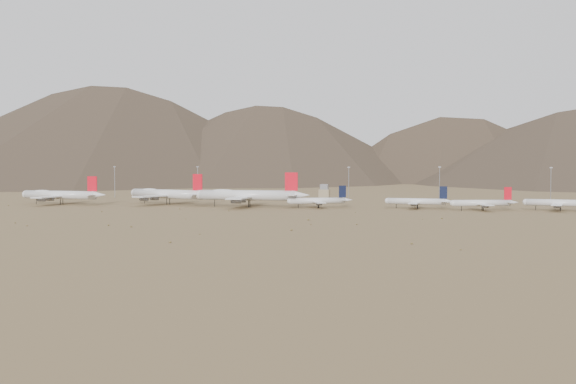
% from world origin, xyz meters
% --- Properties ---
extents(ground, '(3000.00, 3000.00, 0.00)m').
position_xyz_m(ground, '(0.00, 0.00, 0.00)').
color(ground, olive).
rests_on(ground, ground).
extents(mountain_ridge, '(4400.00, 1000.00, 300.00)m').
position_xyz_m(mountain_ridge, '(0.00, 900.00, 150.00)').
color(mountain_ridge, '#4E3E2F').
rests_on(mountain_ridge, ground).
extents(widebody_west, '(66.53, 51.50, 19.79)m').
position_xyz_m(widebody_west, '(-140.51, 23.54, 6.82)').
color(widebody_west, silver).
rests_on(widebody_west, ground).
extents(widebody_centre, '(68.54, 54.93, 21.50)m').
position_xyz_m(widebody_centre, '(-68.12, 38.35, 7.41)').
color(widebody_centre, silver).
rests_on(widebody_centre, ground).
extents(widebody_east, '(77.12, 58.93, 22.90)m').
position_xyz_m(widebody_east, '(-6.64, 23.82, 7.90)').
color(widebody_east, silver).
rests_on(widebody_east, ground).
extents(narrowbody_a, '(41.31, 30.99, 14.38)m').
position_xyz_m(narrowbody_a, '(40.54, 25.16, 4.67)').
color(narrowbody_a, silver).
rests_on(narrowbody_a, ground).
extents(narrowbody_b, '(43.84, 31.62, 14.47)m').
position_xyz_m(narrowbody_b, '(103.53, 28.95, 4.70)').
color(narrowbody_b, silver).
rests_on(narrowbody_b, ground).
extents(narrowbody_c, '(42.17, 31.27, 14.32)m').
position_xyz_m(narrowbody_c, '(143.03, 21.13, 4.65)').
color(narrowbody_c, silver).
rests_on(narrowbody_c, ground).
extents(narrowbody_d, '(45.79, 33.59, 15.31)m').
position_xyz_m(narrowbody_d, '(189.18, 25.81, 4.97)').
color(narrowbody_d, silver).
rests_on(narrowbody_d, ground).
extents(control_tower, '(8.00, 8.00, 12.00)m').
position_xyz_m(control_tower, '(30.00, 120.00, 5.32)').
color(control_tower, '#998867').
rests_on(control_tower, ground).
extents(mast_far_west, '(2.00, 0.60, 25.70)m').
position_xyz_m(mast_far_west, '(-144.55, 119.74, 14.20)').
color(mast_far_west, gray).
rests_on(mast_far_west, ground).
extents(mast_west, '(2.00, 0.60, 25.70)m').
position_xyz_m(mast_west, '(-73.83, 122.34, 14.20)').
color(mast_west, gray).
rests_on(mast_west, ground).
extents(mast_centre, '(2.00, 0.60, 25.70)m').
position_xyz_m(mast_centre, '(49.30, 117.38, 14.20)').
color(mast_centre, gray).
rests_on(mast_centre, ground).
extents(mast_east, '(2.00, 0.60, 25.70)m').
position_xyz_m(mast_east, '(117.99, 143.44, 14.20)').
color(mast_east, gray).
rests_on(mast_east, ground).
extents(mast_far_east, '(2.00, 0.60, 25.70)m').
position_xyz_m(mast_far_east, '(197.32, 118.60, 14.20)').
color(mast_far_east, gray).
rests_on(mast_far_east, ground).
extents(desert_scrub, '(420.57, 183.55, 0.92)m').
position_xyz_m(desert_scrub, '(7.79, -94.54, 0.33)').
color(desert_scrub, brown).
rests_on(desert_scrub, ground).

